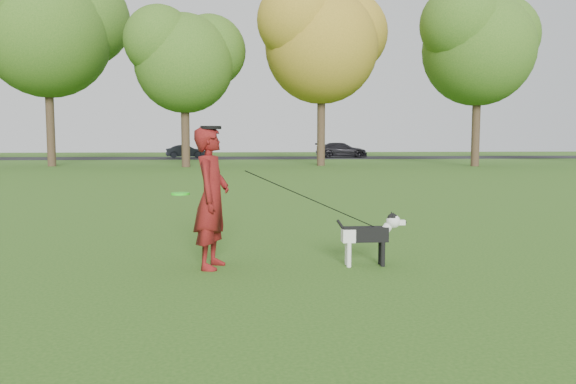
{
  "coord_description": "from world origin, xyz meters",
  "views": [
    {
      "loc": [
        -0.8,
        -7.24,
        1.65
      ],
      "look_at": [
        -0.19,
        0.05,
        0.95
      ],
      "focal_mm": 35.0,
      "sensor_mm": 36.0,
      "label": 1
    }
  ],
  "objects": [
    {
      "name": "man_held_items",
      "position": [
        -0.16,
        -0.17,
        0.99
      ],
      "size": [
        2.67,
        0.36,
        1.34
      ],
      "color": "#26DD1B",
      "rests_on": "ground"
    },
    {
      "name": "car_right",
      "position": [
        7.68,
        40.0,
        0.65
      ],
      "size": [
        4.37,
        1.78,
        1.27
      ],
      "primitive_type": "imported",
      "rotation": [
        0.0,
        0.0,
        1.57
      ],
      "color": "black",
      "rests_on": "road"
    },
    {
      "name": "dog",
      "position": [
        0.86,
        -0.17,
        0.43
      ],
      "size": [
        0.93,
        0.19,
        0.71
      ],
      "color": "black",
      "rests_on": "ground"
    },
    {
      "name": "road",
      "position": [
        0.0,
        40.0,
        0.01
      ],
      "size": [
        120.0,
        7.0,
        0.02
      ],
      "primitive_type": "cube",
      "color": "black",
      "rests_on": "ground"
    },
    {
      "name": "tree_row",
      "position": [
        -1.43,
        26.07,
        7.41
      ],
      "size": [
        51.74,
        8.86,
        12.01
      ],
      "color": "#38281C",
      "rests_on": "ground"
    },
    {
      "name": "car_mid",
      "position": [
        -5.41,
        40.0,
        0.56
      ],
      "size": [
        3.4,
        1.55,
        1.08
      ],
      "primitive_type": "imported",
      "rotation": [
        0.0,
        0.0,
        1.7
      ],
      "color": "black",
      "rests_on": "road"
    },
    {
      "name": "man",
      "position": [
        -1.18,
        -0.12,
        0.9
      ],
      "size": [
        0.57,
        0.74,
        1.8
      ],
      "primitive_type": "imported",
      "rotation": [
        0.0,
        0.0,
        1.34
      ],
      "color": "#540C0F",
      "rests_on": "ground"
    },
    {
      "name": "ground",
      "position": [
        0.0,
        0.0,
        0.0
      ],
      "size": [
        120.0,
        120.0,
        0.0
      ],
      "primitive_type": "plane",
      "color": "#285116",
      "rests_on": "ground"
    }
  ]
}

